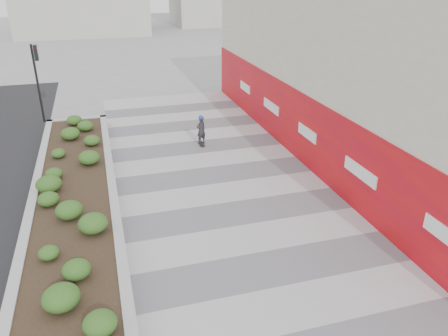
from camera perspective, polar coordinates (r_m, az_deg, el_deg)
The scene contains 7 objects.
ground at distance 11.58m, azimuth 10.16°, elevation -17.92°, with size 160.00×160.00×0.00m, color gray.
walkway at distance 13.71m, azimuth 4.67°, elevation -9.90°, with size 8.00×36.00×0.01m, color #A8A8AD.
building at distance 20.27m, azimuth 18.01°, elevation 12.72°, with size 6.04×24.08×8.00m.
planter at distance 16.29m, azimuth -19.04°, elevation -3.61°, with size 3.00×18.00×0.90m.
traffic_signal_near at distance 25.66m, azimuth -23.23°, elevation 11.47°, with size 0.33×0.28×4.20m.
manhole_cover at distance 13.87m, azimuth 6.63°, elevation -9.54°, with size 0.44×0.44×0.01m, color #595654.
skateboarder at distance 20.83m, azimuth -3.01°, elevation 4.96°, with size 0.58×0.73×1.49m.
Camera 1 is at (-4.22, -7.49, 7.76)m, focal length 35.00 mm.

